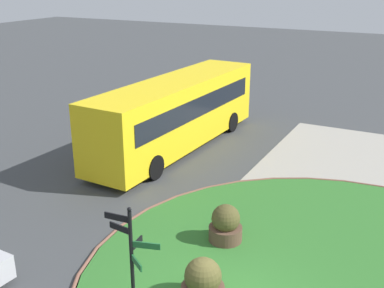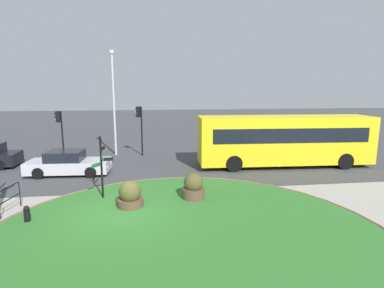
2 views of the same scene
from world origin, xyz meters
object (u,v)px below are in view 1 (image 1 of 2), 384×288
signpost_directional (132,254)px  planter_kerbside (203,283)px  planter_near_signpost (226,226)px  bus_yellow (177,112)px

signpost_directional → planter_kerbside: bearing=-42.9°
planter_near_signpost → planter_kerbside: (-2.73, -0.60, -0.04)m
signpost_directional → planter_kerbside: size_ratio=2.46×
planter_near_signpost → planter_kerbside: bearing=-167.7°
signpost_directional → bus_yellow: bearing=24.3°
bus_yellow → planter_kerbside: size_ratio=9.34×
signpost_directional → planter_near_signpost: bearing=-8.3°
planter_near_signpost → signpost_directional: bearing=171.7°
planter_kerbside → bus_yellow: bearing=32.6°
bus_yellow → planter_near_signpost: size_ratio=8.79×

